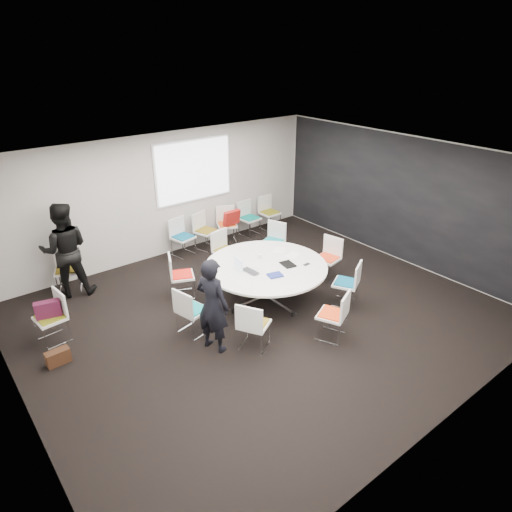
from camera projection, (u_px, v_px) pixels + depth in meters
room_shell at (266, 245)px, 7.83m from camera, size 8.08×7.08×2.88m
conference_table at (266, 273)px, 8.69m from camera, size 2.32×2.32×0.73m
projection_screen at (194, 171)px, 10.48m from camera, size 1.90×0.03×1.35m
chair_ring_a at (327, 266)px, 9.60m from camera, size 0.53×0.54×0.88m
chair_ring_b at (273, 249)px, 10.37m from camera, size 0.59×0.59×0.88m
chair_ring_c at (226, 258)px, 9.92m from camera, size 0.53×0.52×0.88m
chair_ring_d at (182, 283)px, 8.92m from camera, size 0.60×0.60×0.88m
chair_ring_e at (193, 319)px, 7.78m from camera, size 0.54×0.55×0.88m
chair_ring_f at (254, 333)px, 7.40m from camera, size 0.62×0.62×0.88m
chair_ring_g at (332, 323)px, 7.66m from camera, size 0.60×0.60×0.88m
chair_ring_h at (346, 291)px, 8.64m from camera, size 0.62×0.61×0.88m
chair_back_a at (183, 244)px, 10.61m from camera, size 0.54×0.53×0.88m
chair_back_b at (206, 238)px, 10.95m from camera, size 0.57×0.57×0.88m
chair_back_c at (227, 231)px, 11.33m from camera, size 0.60×0.60×0.88m
chair_back_d at (249, 225)px, 11.72m from camera, size 0.50×0.49×0.88m
chair_back_e at (269, 219)px, 12.09m from camera, size 0.46×0.45×0.88m
chair_spare_left at (53, 326)px, 7.58m from camera, size 0.49×0.50×0.88m
chair_person_back at (69, 277)px, 9.13m from camera, size 0.59×0.59×0.88m
person_main at (213, 305)px, 7.17m from camera, size 0.56×0.68×1.62m
person_back at (65, 250)px, 8.72m from camera, size 1.11×0.99×1.89m
laptop at (253, 271)px, 8.38m from camera, size 0.25×0.37×0.03m
laptop_lid at (238, 264)px, 8.37m from camera, size 0.05×0.30×0.22m
notebook_black at (288, 264)px, 8.62m from camera, size 0.27×0.33×0.02m
tablet_folio at (275, 275)px, 8.22m from camera, size 0.30×0.26×0.03m
papers_right at (279, 250)px, 9.21m from camera, size 0.37×0.35×0.00m
papers_front at (293, 255)px, 9.01m from camera, size 0.34×0.27×0.00m
cup at (259, 256)px, 8.86m from camera, size 0.08×0.08×0.09m
phone at (307, 264)px, 8.64m from camera, size 0.14×0.08×0.01m
maroon_bag at (48, 309)px, 7.42m from camera, size 0.42×0.23×0.28m
brown_bag at (58, 357)px, 7.09m from camera, size 0.37×0.18×0.24m
red_jacket at (232, 218)px, 10.98m from camera, size 0.45×0.18×0.36m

